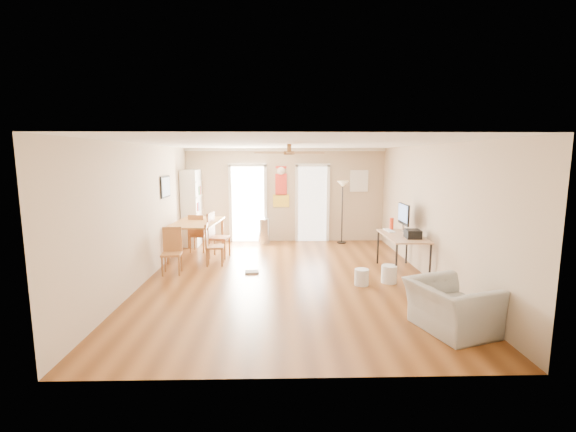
{
  "coord_description": "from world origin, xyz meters",
  "views": [
    {
      "loc": [
        -0.19,
        -7.4,
        2.36
      ],
      "look_at": [
        0.0,
        0.6,
        1.15
      ],
      "focal_mm": 24.41,
      "sensor_mm": 36.0,
      "label": 1
    }
  ],
  "objects_px": {
    "printer": "(413,234)",
    "armchair": "(451,307)",
    "dining_table": "(197,239)",
    "wastebasket_b": "(362,277)",
    "torchiere_lamp": "(342,212)",
    "dining_chair_far": "(199,233)",
    "bookshelf": "(192,207)",
    "dining_chair_right_a": "(219,235)",
    "dining_chair_right_b": "(215,244)",
    "computer_desk": "(402,254)",
    "dining_chair_near": "(171,251)",
    "trash_can": "(264,231)",
    "wastebasket_a": "(389,274)"
  },
  "relations": [
    {
      "from": "dining_chair_right_a",
      "to": "wastebasket_a",
      "type": "relative_size",
      "value": 3.17
    },
    {
      "from": "bookshelf",
      "to": "dining_chair_right_b",
      "type": "distance_m",
      "value": 2.35
    },
    {
      "from": "dining_chair_right_a",
      "to": "trash_can",
      "type": "height_order",
      "value": "dining_chair_right_a"
    },
    {
      "from": "dining_chair_right_b",
      "to": "wastebasket_a",
      "type": "bearing_deg",
      "value": -115.5
    },
    {
      "from": "printer",
      "to": "wastebasket_b",
      "type": "bearing_deg",
      "value": -151.8
    },
    {
      "from": "dining_chair_near",
      "to": "computer_desk",
      "type": "bearing_deg",
      "value": -5.71
    },
    {
      "from": "wastebasket_a",
      "to": "armchair",
      "type": "xyz_separation_m",
      "value": [
        0.26,
        -2.08,
        0.17
      ]
    },
    {
      "from": "dining_chair_far",
      "to": "printer",
      "type": "relative_size",
      "value": 2.9
    },
    {
      "from": "dining_table",
      "to": "dining_chair_right_a",
      "type": "xyz_separation_m",
      "value": [
        0.55,
        -0.16,
        0.11
      ]
    },
    {
      "from": "dining_chair_far",
      "to": "wastebasket_b",
      "type": "distance_m",
      "value": 4.48
    },
    {
      "from": "dining_table",
      "to": "trash_can",
      "type": "height_order",
      "value": "dining_table"
    },
    {
      "from": "bookshelf",
      "to": "dining_table",
      "type": "xyz_separation_m",
      "value": [
        0.38,
        -1.27,
        -0.59
      ]
    },
    {
      "from": "torchiere_lamp",
      "to": "trash_can",
      "type": "bearing_deg",
      "value": 179.5
    },
    {
      "from": "bookshelf",
      "to": "dining_chair_right_a",
      "type": "height_order",
      "value": "bookshelf"
    },
    {
      "from": "printer",
      "to": "dining_table",
      "type": "bearing_deg",
      "value": 161.79
    },
    {
      "from": "dining_chair_right_b",
      "to": "trash_can",
      "type": "relative_size",
      "value": 1.33
    },
    {
      "from": "dining_table",
      "to": "printer",
      "type": "xyz_separation_m",
      "value": [
        4.6,
        -1.74,
        0.44
      ]
    },
    {
      "from": "dining_chair_right_a",
      "to": "dining_chair_near",
      "type": "height_order",
      "value": "dining_chair_right_a"
    },
    {
      "from": "dining_chair_right_b",
      "to": "torchiere_lamp",
      "type": "height_order",
      "value": "torchiere_lamp"
    },
    {
      "from": "bookshelf",
      "to": "torchiere_lamp",
      "type": "distance_m",
      "value": 4.08
    },
    {
      "from": "computer_desk",
      "to": "wastebasket_a",
      "type": "relative_size",
      "value": 4.32
    },
    {
      "from": "printer",
      "to": "wastebasket_a",
      "type": "xyz_separation_m",
      "value": [
        -0.56,
        -0.4,
        -0.69
      ]
    },
    {
      "from": "bookshelf",
      "to": "dining_chair_far",
      "type": "height_order",
      "value": "bookshelf"
    },
    {
      "from": "dining_chair_near",
      "to": "computer_desk",
      "type": "xyz_separation_m",
      "value": [
        4.7,
        0.0,
        -0.08
      ]
    },
    {
      "from": "dining_table",
      "to": "wastebasket_b",
      "type": "relative_size",
      "value": 5.5
    },
    {
      "from": "bookshelf",
      "to": "trash_can",
      "type": "relative_size",
      "value": 2.93
    },
    {
      "from": "dining_chair_right_a",
      "to": "dining_chair_right_b",
      "type": "height_order",
      "value": "dining_chair_right_a"
    },
    {
      "from": "torchiere_lamp",
      "to": "printer",
      "type": "relative_size",
      "value": 5.27
    },
    {
      "from": "dining_chair_right_a",
      "to": "dining_chair_near",
      "type": "bearing_deg",
      "value": 159.96
    },
    {
      "from": "trash_can",
      "to": "wastebasket_a",
      "type": "distance_m",
      "value": 4.3
    },
    {
      "from": "torchiere_lamp",
      "to": "dining_table",
      "type": "bearing_deg",
      "value": -160.27
    },
    {
      "from": "bookshelf",
      "to": "dining_chair_right_b",
      "type": "xyz_separation_m",
      "value": [
        0.93,
        -2.09,
        -0.55
      ]
    },
    {
      "from": "dining_chair_right_b",
      "to": "trash_can",
      "type": "distance_m",
      "value": 2.39
    },
    {
      "from": "wastebasket_a",
      "to": "dining_chair_near",
      "type": "bearing_deg",
      "value": 171.11
    },
    {
      "from": "computer_desk",
      "to": "wastebasket_a",
      "type": "bearing_deg",
      "value": -123.68
    },
    {
      "from": "dining_chair_right_b",
      "to": "trash_can",
      "type": "height_order",
      "value": "dining_chair_right_b"
    },
    {
      "from": "torchiere_lamp",
      "to": "bookshelf",
      "type": "bearing_deg",
      "value": -179.16
    },
    {
      "from": "wastebasket_a",
      "to": "wastebasket_b",
      "type": "distance_m",
      "value": 0.56
    },
    {
      "from": "computer_desk",
      "to": "armchair",
      "type": "xyz_separation_m",
      "value": [
        -0.19,
        -2.74,
        -0.05
      ]
    },
    {
      "from": "wastebasket_a",
      "to": "wastebasket_b",
      "type": "bearing_deg",
      "value": -166.83
    },
    {
      "from": "dining_chair_far",
      "to": "wastebasket_b",
      "type": "bearing_deg",
      "value": 148.91
    },
    {
      "from": "dining_chair_right_a",
      "to": "torchiere_lamp",
      "type": "xyz_separation_m",
      "value": [
        3.15,
        1.48,
        0.33
      ]
    },
    {
      "from": "printer",
      "to": "armchair",
      "type": "xyz_separation_m",
      "value": [
        -0.3,
        -2.48,
        -0.52
      ]
    },
    {
      "from": "armchair",
      "to": "computer_desk",
      "type": "bearing_deg",
      "value": -22.23
    },
    {
      "from": "dining_table",
      "to": "dining_chair_right_b",
      "type": "relative_size",
      "value": 1.82
    },
    {
      "from": "dining_table",
      "to": "trash_can",
      "type": "relative_size",
      "value": 2.42
    },
    {
      "from": "torchiere_lamp",
      "to": "armchair",
      "type": "bearing_deg",
      "value": -83.8
    },
    {
      "from": "dining_chair_far",
      "to": "wastebasket_b",
      "type": "relative_size",
      "value": 3.1
    },
    {
      "from": "dining_chair_right_b",
      "to": "dining_chair_near",
      "type": "distance_m",
      "value": 1.01
    },
    {
      "from": "dining_chair_right_b",
      "to": "computer_desk",
      "type": "height_order",
      "value": "dining_chair_right_b"
    }
  ]
}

